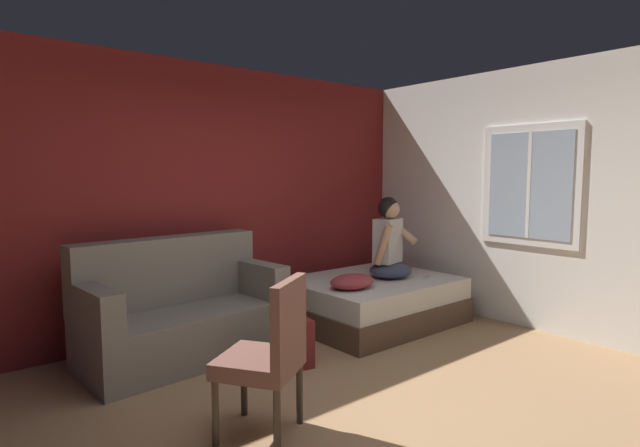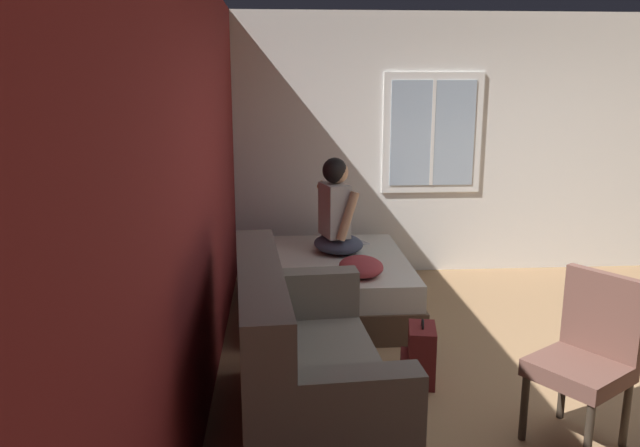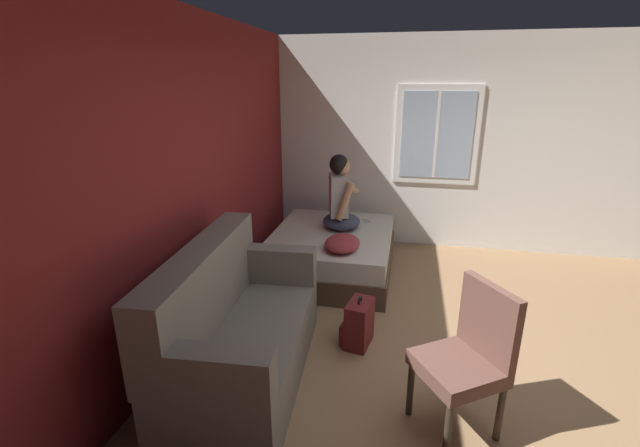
# 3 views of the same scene
# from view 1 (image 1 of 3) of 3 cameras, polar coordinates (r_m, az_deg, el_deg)

# --- Properties ---
(ground_plane) EXTENTS (40.00, 40.00, 0.00)m
(ground_plane) POSITION_cam_1_polar(r_m,az_deg,el_deg) (3.48, 5.74, -21.75)
(ground_plane) COLOR #93704C
(wall_back_accent) EXTENTS (10.42, 0.16, 2.70)m
(wall_back_accent) POSITION_cam_1_polar(r_m,az_deg,el_deg) (5.19, -14.50, 2.73)
(wall_back_accent) COLOR maroon
(wall_back_accent) RESTS_ON ground
(wall_side_with_window) EXTENTS (0.19, 6.32, 2.70)m
(wall_side_with_window) POSITION_cam_1_polar(r_m,az_deg,el_deg) (5.45, 26.90, 2.45)
(wall_side_with_window) COLOR silver
(wall_side_with_window) RESTS_ON ground
(bed) EXTENTS (1.73, 1.38, 0.48)m
(bed) POSITION_cam_1_polar(r_m,az_deg,el_deg) (5.48, 5.99, -8.76)
(bed) COLOR #4C3828
(bed) RESTS_ON ground
(couch) EXTENTS (1.75, 0.94, 1.04)m
(couch) POSITION_cam_1_polar(r_m,az_deg,el_deg) (4.59, -15.60, -9.79)
(couch) COLOR slate
(couch) RESTS_ON ground
(side_chair) EXTENTS (0.64, 0.64, 0.98)m
(side_chair) POSITION_cam_1_polar(r_m,az_deg,el_deg) (3.13, -5.81, -14.34)
(side_chair) COLOR #382D23
(side_chair) RESTS_ON ground
(person_seated) EXTENTS (0.62, 0.56, 0.88)m
(person_seated) POSITION_cam_1_polar(r_m,az_deg,el_deg) (5.46, 7.93, -2.43)
(person_seated) COLOR #383D51
(person_seated) RESTS_ON bed
(backpack) EXTENTS (0.33, 0.28, 0.46)m
(backpack) POSITION_cam_1_polar(r_m,az_deg,el_deg) (4.24, -3.06, -13.72)
(backpack) COLOR maroon
(backpack) RESTS_ON ground
(throw_pillow) EXTENTS (0.48, 0.36, 0.14)m
(throw_pillow) POSITION_cam_1_polar(r_m,az_deg,el_deg) (4.93, 3.69, -6.63)
(throw_pillow) COLOR #993338
(throw_pillow) RESTS_ON bed
(cell_phone) EXTENTS (0.16, 0.12, 0.01)m
(cell_phone) POSITION_cam_1_polar(r_m,az_deg,el_deg) (5.56, 12.21, -6.02)
(cell_phone) COLOR #B7B7BC
(cell_phone) RESTS_ON bed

